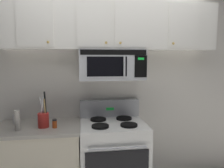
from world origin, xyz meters
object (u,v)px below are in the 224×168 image
Objects in this scene: stove_range at (113,158)px; pepper_mill at (17,120)px; salt_shaker at (15,119)px; utensil_crock_red at (43,119)px; over_range_microwave at (111,65)px; spice_jar at (55,124)px.

stove_range reaches higher than pepper_mill.
salt_shaker is (-1.12, 0.12, 0.49)m from stove_range.
stove_range is at bearing 6.77° from pepper_mill.
salt_shaker is at bearing 153.68° from utensil_crock_red.
pepper_mill is at bearing -163.92° from utensil_crock_red.
stove_range is at bearing -6.19° from salt_shaker.
utensil_crock_red is 3.55× the size of salt_shaker.
stove_range is 1.11m from over_range_microwave.
over_range_microwave is at bearing 90.14° from stove_range.
stove_range is 10.18× the size of salt_shaker.
salt_shaker is at bearing 155.49° from spice_jar.
over_range_microwave is 1.20m from pepper_mill.
utensil_crock_red is at bearing -26.32° from salt_shaker.
over_range_microwave is at bearing 13.09° from pepper_mill.
spice_jar is (-0.65, -0.09, 0.48)m from stove_range.
utensil_crock_red is at bearing -176.37° from stove_range.
utensil_crock_red reaches higher than stove_range.
utensil_crock_red is 0.26m from pepper_mill.
stove_range is 0.81m from spice_jar.
over_range_microwave is 1.28m from salt_shaker.
pepper_mill is (-0.25, -0.07, 0.01)m from utensil_crock_red.
salt_shaker reaches higher than spice_jar.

